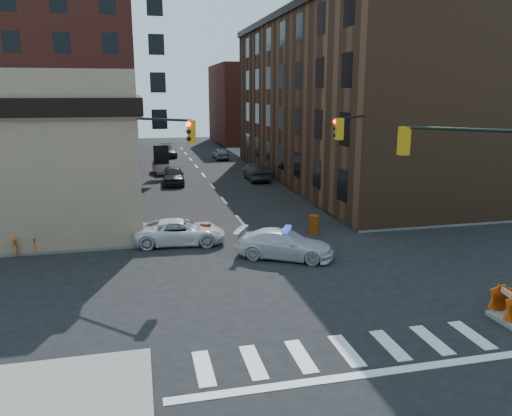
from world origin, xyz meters
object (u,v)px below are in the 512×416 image
parked_car_wnear (173,175)px  barrel_road (314,225)px  pedestrian_b (21,234)px  barrel_bank (206,232)px  pedestrian_a (114,220)px  police_car (284,244)px  parked_car_wfar (162,167)px  barricade_nw_a (126,233)px  barricade_se_a (508,304)px  pickup (180,232)px  parked_car_enear (256,172)px

parked_car_wnear → barrel_road: parked_car_wnear is taller
pedestrian_b → barrel_bank: pedestrian_b is taller
pedestrian_b → barrel_road: size_ratio=1.62×
pedestrian_a → barrel_road: pedestrian_a is taller
police_car → parked_car_wfar: bearing=37.3°
parked_car_wnear → barrel_bank: bearing=-85.4°
parked_car_wnear → barricade_nw_a: (-3.71, -17.21, -0.23)m
police_car → parked_car_wnear: size_ratio=1.03×
police_car → pedestrian_a: bearing=84.2°
pedestrian_a → barricade_se_a: 19.71m
police_car → pedestrian_b: (-12.63, 3.67, 0.33)m
pickup → police_car: bearing=-121.0°
pickup → barrel_road: 7.59m
parked_car_enear → pedestrian_a: pedestrian_a is taller
police_car → pedestrian_a: (-8.21, 5.49, 0.29)m
parked_car_wnear → parked_car_enear: (7.55, 0.22, -0.00)m
pickup → parked_car_wfar: pickup is taller
barrel_road → pedestrian_a: bearing=170.7°
barrel_bank → parked_car_wfar: bearing=92.8°
barrel_bank → pedestrian_b: bearing=179.8°
barricade_se_a → barricade_nw_a: (-13.31, 12.66, -0.07)m
parked_car_wnear → parked_car_wfar: size_ratio=1.16×
police_car → pickup: (-4.76, 3.47, -0.03)m
police_car → parked_car_enear: size_ratio=1.00×
pedestrian_b → barrel_bank: bearing=-23.9°
parked_car_enear → barrel_bank: 19.35m
parked_car_enear → barrel_bank: (-7.07, -18.01, -0.27)m
barricade_nw_a → parked_car_wfar: bearing=82.8°
parked_car_wnear → parked_car_enear: parked_car_wnear is taller
pedestrian_a → barricade_se_a: pedestrian_a is taller
pickup → barricade_nw_a: pickup is taller
pickup → parked_car_wnear: 17.98m
barricade_se_a → barricade_nw_a: barricade_se_a is taller
police_car → parked_car_wnear: bearing=38.1°
pedestrian_a → pedestrian_b: size_ratio=0.96×
police_car → parked_car_wfar: (-4.55, 27.55, -0.03)m
parked_car_enear → barricade_se_a: size_ratio=3.76×
parked_car_enear → pedestrian_a: size_ratio=2.85×
parked_car_wfar → pedestrian_b: pedestrian_b is taller
parked_car_wnear → barricade_se_a: (9.59, -29.86, -0.16)m
pickup → barrel_road: size_ratio=4.45×
pedestrian_a → parked_car_enear: bearing=72.5°
parked_car_wfar → pedestrian_a: bearing=-105.7°
pedestrian_a → barrel_bank: bearing=-2.1°
pedestrian_b → barricade_se_a: bearing=-57.1°
pedestrian_a → pickup: bearing=-11.5°
pedestrian_a → barrel_bank: 5.20m
barricade_nw_a → pedestrian_b: bearing=-173.6°
pickup → barrel_road: (7.59, 0.20, -0.13)m
parked_car_wnear → pedestrian_b: size_ratio=2.65×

